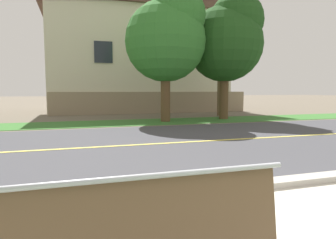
% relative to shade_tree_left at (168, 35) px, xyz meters
% --- Properties ---
extents(ground_plane, '(140.00, 140.00, 0.00)m').
position_rel_shade_tree_left_xyz_m(ground_plane, '(-2.42, -4.11, -4.06)').
color(ground_plane, '#665B4C').
extents(curb_edge, '(44.00, 0.30, 0.11)m').
position_rel_shade_tree_left_xyz_m(curb_edge, '(-2.42, -9.76, -4.01)').
color(curb_edge, '#ADA89E').
rests_on(curb_edge, ground_plane).
extents(street_asphalt, '(52.00, 8.00, 0.01)m').
position_rel_shade_tree_left_xyz_m(street_asphalt, '(-2.42, -5.61, -4.06)').
color(street_asphalt, '#424247').
rests_on(street_asphalt, ground_plane).
extents(road_centre_line, '(48.00, 0.14, 0.01)m').
position_rel_shade_tree_left_xyz_m(road_centre_line, '(-2.42, -5.61, -4.06)').
color(road_centre_line, '#E0CC4C').
rests_on(road_centre_line, ground_plane).
extents(far_verge_grass, '(48.00, 2.80, 0.02)m').
position_rel_shade_tree_left_xyz_m(far_verge_grass, '(-2.42, 0.07, -4.06)').
color(far_verge_grass, '#38702D').
rests_on(far_verge_grass, ground_plane).
extents(shade_tree_left, '(3.79, 3.79, 6.26)m').
position_rel_shade_tree_left_xyz_m(shade_tree_left, '(0.00, 0.00, 0.00)').
color(shade_tree_left, brown).
rests_on(shade_tree_left, ground_plane).
extents(shade_tree_centre, '(3.88, 3.88, 6.40)m').
position_rel_shade_tree_left_xyz_m(shade_tree_centre, '(3.31, 0.36, 0.09)').
color(shade_tree_centre, brown).
rests_on(shade_tree_centre, ground_plane).
extents(garden_wall, '(13.00, 0.36, 1.40)m').
position_rel_shade_tree_left_xyz_m(garden_wall, '(0.72, 5.24, -3.36)').
color(garden_wall, gray).
rests_on(garden_wall, ground_plane).
extents(house_across_street, '(13.08, 6.91, 7.54)m').
position_rel_shade_tree_left_xyz_m(house_across_street, '(0.22, 8.44, -0.25)').
color(house_across_street, beige).
rests_on(house_across_street, ground_plane).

